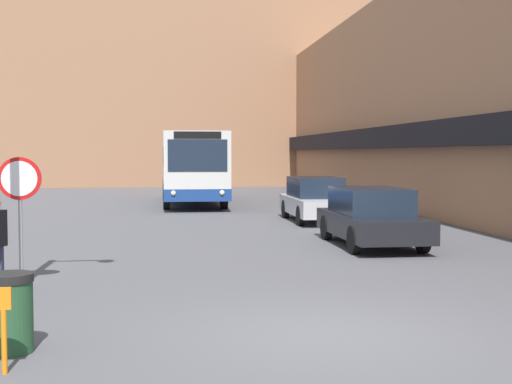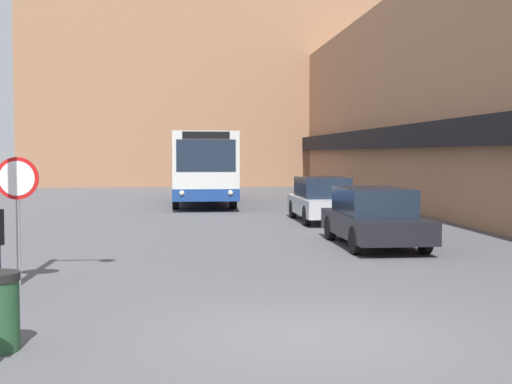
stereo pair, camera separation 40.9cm
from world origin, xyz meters
name	(u,v)px [view 2 (the right image)]	position (x,y,z in m)	size (l,w,h in m)	color
ground_plane	(314,335)	(0.00, 0.00, 0.00)	(160.00, 160.00, 0.00)	#515156
building_row_right	(426,105)	(9.97, 24.00, 4.66)	(5.50, 60.00, 9.35)	#996B4C
building_backdrop_far	(202,75)	(0.00, 45.28, 8.28)	(26.00, 8.00, 16.57)	#996B4C
city_bus	(202,166)	(-0.69, 24.56, 1.78)	(2.72, 10.72, 3.28)	silver
parked_car_front	(374,217)	(3.20, 8.64, 0.75)	(1.88, 4.58, 1.49)	black
parked_car_back	(322,199)	(3.20, 15.25, 0.77)	(1.83, 4.58, 1.54)	#B7B7BC
stop_sign	(17,193)	(-4.62, 3.98, 1.67)	(0.76, 0.08, 2.31)	gray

